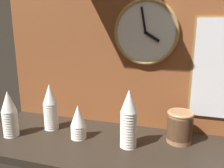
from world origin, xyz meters
name	(u,v)px	position (x,y,z in m)	size (l,w,h in m)	color
ground_plane	(120,147)	(0.00, 0.00, -0.02)	(1.60, 0.56, 0.04)	black
wall_tiled_back	(133,39)	(0.00, 0.27, 0.53)	(1.60, 0.03, 1.05)	brown
cup_stack_center_right	(129,119)	(0.05, -0.01, 0.15)	(0.08, 0.08, 0.30)	white
cup_stack_far_left	(9,114)	(-0.61, -0.08, 0.13)	(0.08, 0.08, 0.26)	white
cup_stack_left	(50,107)	(-0.44, 0.06, 0.14)	(0.08, 0.08, 0.27)	white
cup_stack_center_left	(78,122)	(-0.23, 0.00, 0.09)	(0.08, 0.08, 0.19)	white
bowl_stack_right	(180,126)	(0.29, 0.12, 0.09)	(0.14, 0.14, 0.17)	#996B47
wall_clock	(146,32)	(0.08, 0.23, 0.56)	(0.36, 0.03, 0.36)	white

